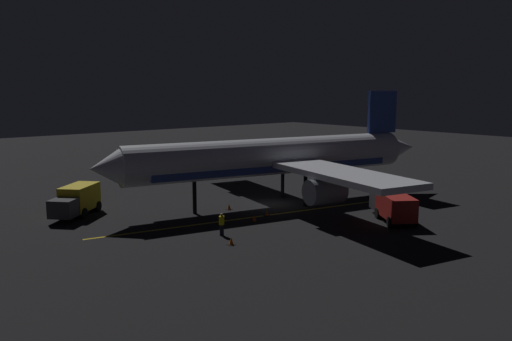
{
  "coord_description": "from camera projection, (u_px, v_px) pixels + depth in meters",
  "views": [
    {
      "loc": [
        -36.34,
        32.43,
        10.94
      ],
      "look_at": [
        0.0,
        2.0,
        3.5
      ],
      "focal_mm": 36.3,
      "sensor_mm": 36.0,
      "label": 1
    }
  ],
  "objects": [
    {
      "name": "traffic_cone_near_right",
      "position": [
        267.0,
        213.0,
        45.23
      ],
      "size": [
        0.5,
        0.5,
        0.55
      ],
      "color": "#EA590F",
      "rests_on": "ground_plane"
    },
    {
      "name": "traffic_cone_far",
      "position": [
        229.0,
        207.0,
        47.57
      ],
      "size": [
        0.5,
        0.5,
        0.55
      ],
      "color": "#EA590F",
      "rests_on": "ground_plane"
    },
    {
      "name": "ground_plane",
      "position": [
        272.0,
        205.0,
        49.81
      ],
      "size": [
        180.0,
        180.0,
        0.2
      ],
      "primitive_type": "cube",
      "color": "black"
    },
    {
      "name": "traffic_cone_under_wing",
      "position": [
        231.0,
        241.0,
        36.78
      ],
      "size": [
        0.5,
        0.5,
        0.55
      ],
      "color": "#EA590F",
      "rests_on": "ground_plane"
    },
    {
      "name": "apron_guide_stripe",
      "position": [
        260.0,
        216.0,
        45.07
      ],
      "size": [
        6.15,
        29.25,
        0.01
      ],
      "primitive_type": "cube",
      "rotation": [
        0.0,
        0.0,
        -0.2
      ],
      "color": "gold",
      "rests_on": "ground_plane"
    },
    {
      "name": "airliner",
      "position": [
        277.0,
        158.0,
        49.37
      ],
      "size": [
        32.97,
        34.81,
        10.8
      ],
      "color": "white",
      "rests_on": "ground_plane"
    },
    {
      "name": "traffic_cone_near_left",
      "position": [
        254.0,
        218.0,
        43.31
      ],
      "size": [
        0.5,
        0.5,
        0.55
      ],
      "color": "#EA590F",
      "rests_on": "ground_plane"
    },
    {
      "name": "baggage_truck",
      "position": [
        77.0,
        201.0,
        45.1
      ],
      "size": [
        5.39,
        5.68,
        2.62
      ],
      "color": "gold",
      "rests_on": "ground_plane"
    },
    {
      "name": "catering_truck",
      "position": [
        393.0,
        207.0,
        43.42
      ],
      "size": [
        6.27,
        5.23,
        2.32
      ],
      "color": "maroon",
      "rests_on": "ground_plane"
    },
    {
      "name": "ground_crew_worker",
      "position": [
        222.0,
        224.0,
        39.02
      ],
      "size": [
        0.4,
        0.4,
        1.74
      ],
      "color": "black",
      "rests_on": "ground_plane"
    }
  ]
}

